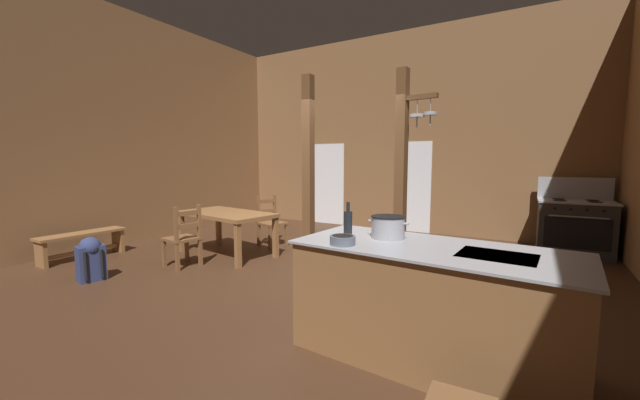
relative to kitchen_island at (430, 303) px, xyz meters
The scene contains 17 objects.
ground_plane 2.45m from the kitchen_island, 152.55° to the left, with size 8.98×9.19×0.10m, color #422819.
wall_back 6.05m from the kitchen_island, 111.63° to the left, with size 8.98×0.14×4.51m, color brown.
wall_left 6.63m from the kitchen_island, behind, with size 0.14×9.19×4.51m, color brown.
glazed_door_back_left 6.64m from the kitchen_island, 126.86° to the left, with size 1.00×0.01×2.05m, color white.
glazed_panel_back_right 5.60m from the kitchen_island, 108.00° to the left, with size 0.84×0.01×2.05m, color white.
kitchen_island is the anchor object (origin of this frame).
stove_range 4.93m from the kitchen_island, 74.61° to the left, with size 1.16×0.85×1.32m.
support_post_with_pot_rack 2.45m from the kitchen_island, 114.08° to the left, with size 0.56×0.22×2.86m.
support_post_center 2.98m from the kitchen_island, 142.70° to the left, with size 0.14×0.14×2.86m.
dining_table 4.17m from the kitchen_island, 157.25° to the left, with size 1.81×1.14×0.74m.
ladderback_chair_near_window 4.46m from the kitchen_island, 144.83° to the left, with size 0.55×0.55×0.95m.
ladderback_chair_by_post 3.95m from the kitchen_island, 169.21° to the left, with size 0.50×0.50×0.95m.
bench_along_left_wall 5.71m from the kitchen_island, behind, with size 0.38×1.30×0.44m.
backpack 4.44m from the kitchen_island, behind, with size 0.35×0.36×0.60m.
stockpot_on_counter 0.71m from the kitchen_island, 161.80° to the left, with size 0.37×0.30×0.20m.
mixing_bowl_on_counter 0.87m from the kitchen_island, 155.36° to the right, with size 0.21×0.21×0.08m.
bottle_tall_on_counter 0.93m from the kitchen_island, behind, with size 0.08×0.08×0.32m.
Camera 1 is at (2.81, -3.99, 1.61)m, focal length 20.45 mm.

